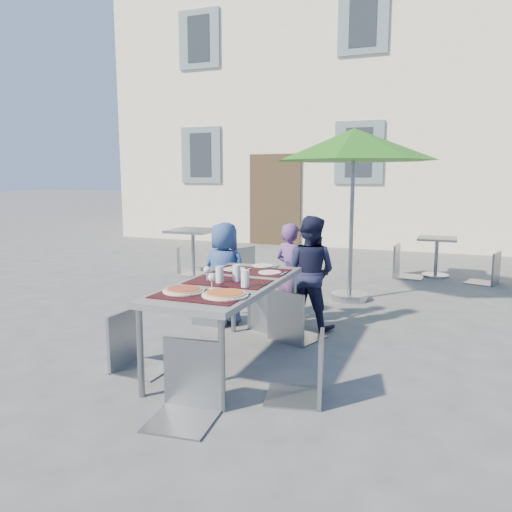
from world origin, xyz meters
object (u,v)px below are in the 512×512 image
at_px(chair_2, 292,284).
at_px(chair_3, 132,306).
at_px(child_1, 291,273).
at_px(bg_chair_r_0, 241,243).
at_px(cafe_table_1, 437,252).
at_px(patio_umbrella, 354,147).
at_px(chair_5, 186,336).
at_px(chair_1, 268,282).
at_px(cafe_table_0, 193,243).
at_px(bg_chair_r_1, 491,248).
at_px(dining_table, 228,288).
at_px(chair_0, 211,279).
at_px(pizza_near_right, 225,294).
at_px(child_2, 310,272).
at_px(pizza_near_left, 184,290).
at_px(child_0, 224,273).
at_px(chair_4, 308,328).
at_px(bg_chair_l_1, 404,241).
at_px(bg_chair_l_0, 184,243).

xyz_separation_m(chair_2, chair_3, (-1.07, -1.21, -0.04)).
relative_size(child_1, bg_chair_r_0, 1.19).
bearing_deg(chair_3, bg_chair_r_0, 100.02).
bearing_deg(cafe_table_1, patio_umbrella, -115.89).
bearing_deg(cafe_table_1, chair_5, -103.98).
bearing_deg(bg_chair_r_0, chair_1, -61.40).
xyz_separation_m(cafe_table_0, bg_chair_r_1, (4.61, 1.11, 0.01)).
height_order(patio_umbrella, cafe_table_1, patio_umbrella).
relative_size(dining_table, chair_1, 2.00).
height_order(chair_0, patio_umbrella, patio_umbrella).
height_order(pizza_near_right, cafe_table_0, cafe_table_0).
relative_size(dining_table, child_2, 1.48).
height_order(bg_chair_r_0, cafe_table_1, bg_chair_r_0).
bearing_deg(cafe_table_0, pizza_near_right, -58.39).
xyz_separation_m(dining_table, pizza_near_left, (-0.17, -0.48, 0.07)).
xyz_separation_m(cafe_table_1, bg_chair_r_1, (0.79, -0.34, 0.15)).
bearing_deg(chair_5, chair_3, 145.40).
bearing_deg(cafe_table_0, bg_chair_r_1, 13.47).
height_order(child_1, cafe_table_0, child_1).
height_order(chair_0, bg_chair_r_1, bg_chair_r_1).
distance_m(dining_table, child_0, 1.29).
xyz_separation_m(chair_5, patio_umbrella, (0.42, 3.74, 1.47)).
bearing_deg(bg_chair_r_0, chair_3, -79.98).
relative_size(cafe_table_0, bg_chair_r_0, 0.82).
distance_m(child_1, chair_4, 2.03).
distance_m(chair_3, chair_4, 1.58).
relative_size(chair_2, patio_umbrella, 0.44).
distance_m(pizza_near_left, chair_4, 1.05).
xyz_separation_m(child_2, chair_3, (-1.11, -1.73, -0.06)).
distance_m(child_1, bg_chair_r_0, 2.75).
bearing_deg(pizza_near_right, bg_chair_r_0, 111.49).
height_order(child_2, chair_4, child_2).
bearing_deg(dining_table, bg_chair_l_1, 76.87).
bearing_deg(cafe_table_1, chair_0, -120.73).
bearing_deg(dining_table, patio_umbrella, 78.46).
height_order(chair_1, chair_2, chair_2).
distance_m(patio_umbrella, bg_chair_l_0, 3.64).
bearing_deg(cafe_table_0, chair_5, -62.06).
distance_m(child_2, bg_chair_l_1, 3.42).
height_order(cafe_table_0, bg_chair_r_0, bg_chair_r_0).
bearing_deg(child_0, chair_1, 172.50).
xyz_separation_m(dining_table, chair_1, (-0.01, 1.05, -0.16)).
xyz_separation_m(chair_4, bg_chair_r_0, (-2.31, 4.14, 0.01)).
relative_size(dining_table, chair_4, 1.94).
xyz_separation_m(chair_3, patio_umbrella, (1.29, 3.15, 1.49)).
relative_size(chair_1, cafe_table_1, 1.40).
bearing_deg(chair_4, bg_chair_l_0, 129.33).
bearing_deg(pizza_near_right, dining_table, 111.79).
xyz_separation_m(child_0, bg_chair_r_0, (-0.88, 2.55, -0.01)).
xyz_separation_m(child_1, bg_chair_l_1, (0.97, 3.21, 0.03)).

